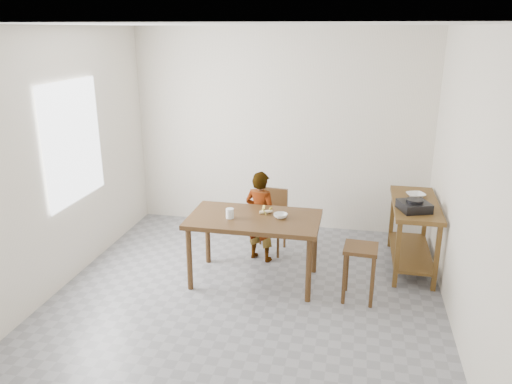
% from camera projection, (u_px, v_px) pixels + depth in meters
% --- Properties ---
extents(floor, '(4.00, 4.00, 0.04)m').
position_uv_depth(floor, '(248.00, 295.00, 5.28)').
color(floor, gray).
rests_on(floor, ground).
extents(ceiling, '(4.00, 4.00, 0.04)m').
position_uv_depth(ceiling, '(247.00, 22.00, 4.42)').
color(ceiling, white).
rests_on(ceiling, wall_back).
extents(wall_back, '(4.00, 0.04, 2.70)m').
position_uv_depth(wall_back, '(280.00, 131.00, 6.73)').
color(wall_back, silver).
rests_on(wall_back, ground).
extents(wall_front, '(4.00, 0.04, 2.70)m').
position_uv_depth(wall_front, '(174.00, 261.00, 2.97)').
color(wall_front, silver).
rests_on(wall_front, ground).
extents(wall_left, '(0.04, 4.00, 2.70)m').
position_uv_depth(wall_left, '(60.00, 160.00, 5.24)').
color(wall_left, silver).
rests_on(wall_left, ground).
extents(wall_right, '(0.04, 4.00, 2.70)m').
position_uv_depth(wall_right, '(468.00, 183.00, 4.46)').
color(wall_right, silver).
rests_on(wall_right, ground).
extents(window_pane, '(0.02, 1.10, 1.30)m').
position_uv_depth(window_pane, '(73.00, 142.00, 5.37)').
color(window_pane, white).
rests_on(window_pane, wall_left).
extents(dining_table, '(1.40, 0.80, 0.75)m').
position_uv_depth(dining_table, '(254.00, 249.00, 5.44)').
color(dining_table, '#432A14').
rests_on(dining_table, floor).
extents(prep_counter, '(0.50, 1.20, 0.80)m').
position_uv_depth(prep_counter, '(412.00, 235.00, 5.75)').
color(prep_counter, '#553917').
rests_on(prep_counter, floor).
extents(child, '(0.47, 0.38, 1.10)m').
position_uv_depth(child, '(261.00, 216.00, 5.89)').
color(child, silver).
rests_on(child, floor).
extents(dining_chair, '(0.41, 0.41, 0.78)m').
position_uv_depth(dining_chair, '(269.00, 222.00, 6.16)').
color(dining_chair, '#432A14').
rests_on(dining_chair, floor).
extents(stool, '(0.36, 0.36, 0.59)m').
position_uv_depth(stool, '(359.00, 273.00, 5.08)').
color(stool, '#432A14').
rests_on(stool, floor).
extents(glass_tumbler, '(0.09, 0.09, 0.11)m').
position_uv_depth(glass_tumbler, '(230.00, 213.00, 5.28)').
color(glass_tumbler, white).
rests_on(glass_tumbler, dining_table).
extents(small_bowl, '(0.18, 0.18, 0.05)m').
position_uv_depth(small_bowl, '(281.00, 216.00, 5.29)').
color(small_bowl, silver).
rests_on(small_bowl, dining_table).
extents(banana, '(0.19, 0.15, 0.06)m').
position_uv_depth(banana, '(266.00, 211.00, 5.41)').
color(banana, '#D6BF51').
rests_on(banana, dining_table).
extents(serving_bowl, '(0.27, 0.27, 0.05)m').
position_uv_depth(serving_bowl, '(416.00, 195.00, 5.78)').
color(serving_bowl, silver).
rests_on(serving_bowl, prep_counter).
extents(gas_burner, '(0.38, 0.38, 0.10)m').
position_uv_depth(gas_burner, '(414.00, 206.00, 5.35)').
color(gas_burner, black).
rests_on(gas_burner, prep_counter).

